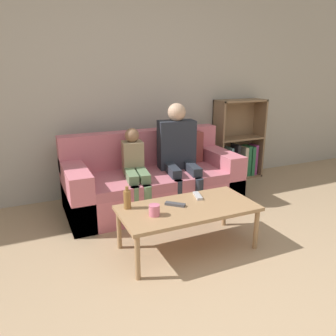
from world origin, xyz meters
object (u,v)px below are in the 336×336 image
at_px(couch, 152,181).
at_px(person_adult, 178,148).
at_px(coffee_table, 188,210).
at_px(cup_near, 154,210).
at_px(person_child, 135,168).
at_px(tv_remote_1, 198,196).
at_px(tv_remote_0, 175,204).
at_px(bottle, 127,199).
at_px(bookshelf, 237,150).

relative_size(couch, person_adult, 1.67).
relative_size(coffee_table, person_adult, 1.01).
bearing_deg(person_adult, cup_near, -115.90).
xyz_separation_m(person_child, tv_remote_1, (0.34, -0.73, -0.10)).
xyz_separation_m(coffee_table, tv_remote_1, (0.18, 0.15, 0.05)).
height_order(coffee_table, tv_remote_0, tv_remote_0).
height_order(couch, coffee_table, couch).
xyz_separation_m(couch, bottle, (-0.55, -0.84, 0.19)).
distance_m(coffee_table, person_adult, 1.05).
xyz_separation_m(person_adult, tv_remote_1, (-0.19, -0.79, -0.24)).
distance_m(person_adult, tv_remote_1, 0.85).
distance_m(cup_near, bottle, 0.26).
bearing_deg(tv_remote_1, bookshelf, 58.48).
bearing_deg(couch, person_child, -151.14).
height_order(couch, bottle, couch).
bearing_deg(person_child, person_adult, 15.37).
distance_m(bookshelf, coffee_table, 2.10).
relative_size(couch, tv_remote_0, 11.99).
height_order(tv_remote_0, bottle, bottle).
bearing_deg(person_adult, bookshelf, 32.52).
bearing_deg(person_child, bookshelf, 27.41).
xyz_separation_m(tv_remote_1, bottle, (-0.64, 0.02, 0.07)).
bearing_deg(person_adult, tv_remote_0, -108.49).
bearing_deg(tv_remote_1, person_adult, 91.11).
bearing_deg(person_adult, tv_remote_1, -94.64).
xyz_separation_m(bookshelf, tv_remote_1, (-1.35, -1.30, 0.00)).
distance_m(person_child, bottle, 0.77).
distance_m(person_adult, bottle, 1.15).
xyz_separation_m(coffee_table, person_adult, (0.36, 0.94, 0.29)).
bearing_deg(tv_remote_1, bottle, -167.07).
distance_m(bookshelf, tv_remote_1, 1.87).
height_order(couch, person_child, person_child).
height_order(cup_near, bottle, bottle).
xyz_separation_m(coffee_table, cup_near, (-0.32, -0.04, 0.08)).
distance_m(bookshelf, tv_remote_0, 2.13).
bearing_deg(coffee_table, person_child, 100.19).
bearing_deg(coffee_table, person_adult, 68.83).
height_order(coffee_table, tv_remote_1, tv_remote_1).
xyz_separation_m(person_child, bottle, (-0.31, -0.71, -0.03)).
bearing_deg(cup_near, tv_remote_1, 21.76).
distance_m(bookshelf, person_child, 1.78).
bearing_deg(coffee_table, cup_near, -172.09).
height_order(cup_near, tv_remote_1, cup_near).
xyz_separation_m(person_adult, bottle, (-0.83, -0.77, -0.18)).
height_order(person_child, tv_remote_0, person_child).
bearing_deg(person_child, tv_remote_1, -56.63).
bearing_deg(tv_remote_1, cup_near, -143.75).
bearing_deg(bottle, tv_remote_0, -15.91).
distance_m(coffee_table, bottle, 0.51).
xyz_separation_m(couch, coffee_table, (-0.08, -1.01, 0.08)).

